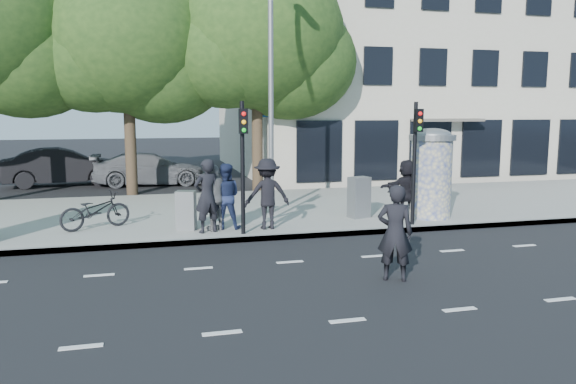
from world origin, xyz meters
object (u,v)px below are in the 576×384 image
object	(u,v)px
ped_e	(215,198)
ped_f	(406,188)
ped_c	(225,196)
cabinet_right	(359,197)
bicycle	(95,211)
car_mid	(63,167)
car_right	(150,169)
ad_column_right	(431,171)
street_lamp	(271,61)
traffic_pole_near	(243,154)
ped_d	(267,194)
man_road	(395,233)
traffic_pole_far	(416,150)
cabinet_left	(186,210)
ped_b	(207,196)

from	to	relation	value
ped_e	ped_f	xyz separation A→B (m)	(5.74, 0.44, -0.01)
ped_c	cabinet_right	distance (m)	4.13
ped_c	ped_f	world-z (taller)	ped_c
bicycle	car_mid	world-z (taller)	car_mid
car_right	ad_column_right	bearing A→B (deg)	-142.04
ped_c	car_mid	xyz separation A→B (m)	(-5.55, 11.70, -0.20)
street_lamp	car_mid	distance (m)	12.76
traffic_pole_near	car_mid	xyz separation A→B (m)	(-5.91, 12.52, -1.39)
ped_d	man_road	world-z (taller)	ped_d
traffic_pole_far	ped_c	world-z (taller)	traffic_pole_far
street_lamp	ped_c	size ratio (longest dim) A/B	4.52
man_road	bicycle	distance (m)	8.37
car_mid	car_right	distance (m)	3.82
ped_f	ped_d	bearing A→B (deg)	-2.82
cabinet_left	car_mid	world-z (taller)	car_mid
car_right	cabinet_left	bearing A→B (deg)	-174.26
man_road	cabinet_left	xyz separation A→B (m)	(-3.64, 5.12, -0.28)
ped_c	ped_e	world-z (taller)	ped_c
cabinet_left	street_lamp	bearing A→B (deg)	52.11
traffic_pole_far	ped_b	bearing A→B (deg)	175.46
ped_d	car_mid	world-z (taller)	ped_d
ad_column_right	street_lamp	distance (m)	5.81
ped_c	bicycle	xyz separation A→B (m)	(-3.39, 0.84, -0.38)
ped_f	cabinet_left	bearing A→B (deg)	-8.79
traffic_pole_far	bicycle	size ratio (longest dim) A/B	1.79
ped_b	man_road	bearing A→B (deg)	105.26
street_lamp	man_road	distance (m)	8.04
traffic_pole_far	ped_b	world-z (taller)	traffic_pole_far
ad_column_right	man_road	bearing A→B (deg)	-124.91
ped_c	bicycle	distance (m)	3.52
bicycle	ad_column_right	bearing A→B (deg)	-119.52
ped_d	cabinet_right	distance (m)	3.13
traffic_pole_far	ped_f	distance (m)	1.66
ped_d	man_road	size ratio (longest dim) A/B	1.00
ped_f	cabinet_left	distance (m)	6.50
car_right	cabinet_right	bearing A→B (deg)	-148.69
street_lamp	ped_b	size ratio (longest dim) A/B	4.14
ped_e	street_lamp	bearing A→B (deg)	-156.51
traffic_pole_near	traffic_pole_far	bearing A→B (deg)	0.00
ped_e	car_right	bearing A→B (deg)	-105.78
traffic_pole_far	car_mid	distance (m)	16.53
street_lamp	traffic_pole_near	bearing A→B (deg)	-116.23
ped_f	man_road	bearing A→B (deg)	51.49
ped_f	bicycle	xyz separation A→B (m)	(-8.85, 0.57, -0.37)
traffic_pole_near	ped_b	size ratio (longest dim) A/B	1.76
ped_c	ped_d	world-z (taller)	ped_d
car_mid	ped_f	bearing A→B (deg)	-143.99
ad_column_right	cabinet_left	size ratio (longest dim) A/B	2.53
cabinet_right	man_road	bearing A→B (deg)	-119.66
ped_c	ped_e	size ratio (longest dim) A/B	1.01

